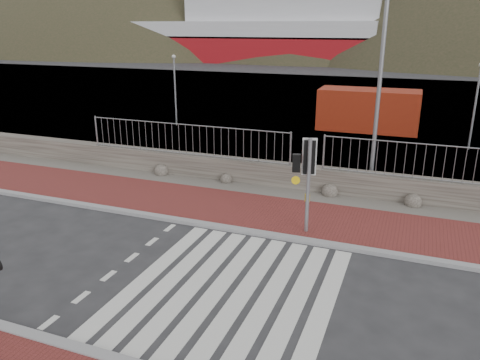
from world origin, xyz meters
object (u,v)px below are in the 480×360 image
at_px(streetlight, 386,57).
at_px(ferry, 247,27).
at_px(traffic_signal_far, 308,166).
at_px(shipping_container, 368,110).

bearing_deg(streetlight, ferry, 90.03).
xyz_separation_m(traffic_signal_far, streetlight, (1.48, 4.58, 2.68)).
xyz_separation_m(ferry, shipping_container, (25.51, -49.25, -4.21)).
xyz_separation_m(traffic_signal_far, shipping_container, (0.01, 15.07, -0.89)).
bearing_deg(ferry, streetlight, -65.70).
relative_size(streetlight, shipping_container, 1.52).
height_order(traffic_signal_far, shipping_container, traffic_signal_far).
relative_size(ferry, traffic_signal_far, 17.69).
height_order(ferry, shipping_container, ferry).
distance_m(streetlight, shipping_container, 11.18).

